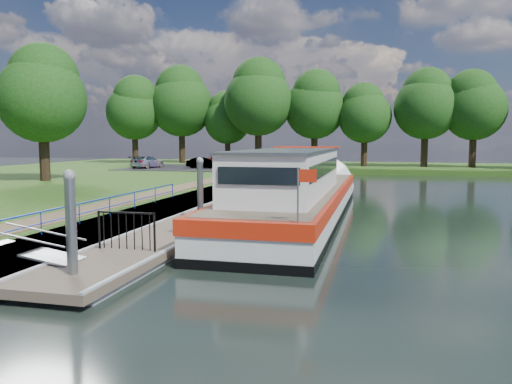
% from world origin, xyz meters
% --- Properties ---
extents(ground, '(160.00, 160.00, 0.00)m').
position_xyz_m(ground, '(0.00, 0.00, 0.00)').
color(ground, black).
rests_on(ground, ground).
extents(bank_edge, '(1.10, 90.00, 0.78)m').
position_xyz_m(bank_edge, '(-2.55, 15.00, 0.39)').
color(bank_edge, '#473D2D').
rests_on(bank_edge, ground).
extents(far_bank, '(60.00, 18.00, 0.60)m').
position_xyz_m(far_bank, '(12.00, 52.00, 0.30)').
color(far_bank, '#284C15').
rests_on(far_bank, ground).
extents(footpath, '(1.60, 40.00, 0.05)m').
position_xyz_m(footpath, '(-4.40, 8.00, 0.80)').
color(footpath, brown).
rests_on(footpath, riverbank).
extents(carpark, '(14.00, 12.00, 0.06)m').
position_xyz_m(carpark, '(-11.00, 38.00, 0.81)').
color(carpark, black).
rests_on(carpark, riverbank).
extents(blue_fence, '(0.04, 18.04, 0.72)m').
position_xyz_m(blue_fence, '(-2.75, 3.00, 1.31)').
color(blue_fence, '#0C2DBF').
rests_on(blue_fence, riverbank).
extents(pontoon, '(2.50, 30.00, 0.56)m').
position_xyz_m(pontoon, '(0.00, 13.00, 0.18)').
color(pontoon, brown).
rests_on(pontoon, ground).
extents(mooring_piles, '(0.30, 27.30, 3.55)m').
position_xyz_m(mooring_piles, '(0.00, 13.00, 1.28)').
color(mooring_piles, gray).
rests_on(mooring_piles, ground).
extents(gangway, '(2.58, 1.00, 0.92)m').
position_xyz_m(gangway, '(-1.85, 0.50, 0.63)').
color(gangway, '#A5A8AD').
rests_on(gangway, ground).
extents(gate_panel, '(1.85, 0.05, 1.15)m').
position_xyz_m(gate_panel, '(-0.00, 2.20, 1.15)').
color(gate_panel, black).
rests_on(gate_panel, ground).
extents(barge, '(4.36, 21.15, 4.78)m').
position_xyz_m(barge, '(3.60, 12.36, 1.09)').
color(barge, black).
rests_on(barge, ground).
extents(horizon_trees, '(54.38, 10.03, 12.87)m').
position_xyz_m(horizon_trees, '(-1.61, 48.68, 7.95)').
color(horizon_trees, '#332316').
rests_on(horizon_trees, ground).
extents(bank_tree_a, '(6.12, 6.12, 9.72)m').
position_xyz_m(bank_tree_a, '(-15.99, 20.08, 7.02)').
color(bank_tree_a, '#332316').
rests_on(bank_tree_a, riverbank).
extents(car_a, '(2.25, 4.14, 1.34)m').
position_xyz_m(car_a, '(-7.25, 35.63, 1.50)').
color(car_a, '#999999').
rests_on(car_a, carpark).
extents(car_b, '(3.27, 1.15, 1.07)m').
position_xyz_m(car_b, '(-10.14, 36.83, 1.37)').
color(car_b, '#999999').
rests_on(car_b, carpark).
extents(car_c, '(2.28, 4.52, 1.26)m').
position_xyz_m(car_c, '(-15.88, 36.03, 1.46)').
color(car_c, '#999999').
rests_on(car_c, carpark).
extents(car_d, '(2.26, 4.70, 1.29)m').
position_xyz_m(car_d, '(-9.77, 40.01, 1.48)').
color(car_d, '#999999').
rests_on(car_d, carpark).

